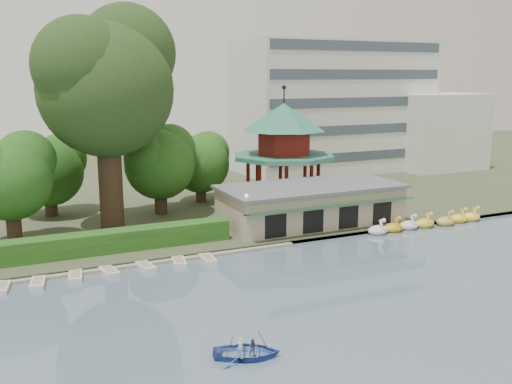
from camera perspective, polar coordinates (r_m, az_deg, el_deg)
ground_plane at (r=36.64m, az=9.18°, el=-13.18°), size 220.00×220.00×0.00m
shore at (r=83.04m, az=-11.11°, el=0.93°), size 220.00×70.00×0.40m
embankment at (r=50.87m, az=-1.73°, el=-5.69°), size 220.00×0.60×0.30m
dock at (r=47.65m, az=-15.20°, el=-7.36°), size 34.00×1.60×0.24m
boathouse at (r=58.68m, az=5.49°, el=-1.15°), size 18.60×9.39×3.90m
pavilion at (r=67.44m, az=2.77°, el=4.96°), size 12.40×12.40×13.50m
office_building at (r=92.37m, az=9.40°, el=8.01°), size 38.00×18.00×20.00m
hedge at (r=50.10m, az=-19.31°, el=-5.26°), size 30.00×2.00×1.80m
lamp_post at (r=52.11m, az=-0.96°, el=-1.63°), size 0.36×0.36×4.28m
big_tree at (r=56.56m, az=-14.71°, el=11.00°), size 14.03×13.07×21.80m
small_trees at (r=60.51m, az=-17.18°, el=2.23°), size 39.87×17.41×10.09m
swan_boats at (r=61.08m, az=16.73°, el=-2.99°), size 14.44×2.13×1.92m
moored_rowboats at (r=45.97m, az=-19.08°, el=-8.22°), size 24.51×2.79×0.36m
rowboat_with_passengers at (r=32.50m, az=-0.93°, el=-15.34°), size 6.27×5.49×2.01m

